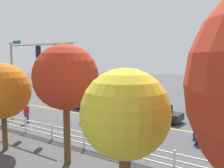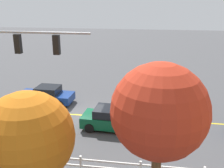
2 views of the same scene
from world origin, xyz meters
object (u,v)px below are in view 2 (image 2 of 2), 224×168
Objects in this scene: car_0 at (47,95)px; tree_5 at (28,137)px; car_2 at (113,119)px; car_1 at (161,102)px; tree_1 at (159,112)px; pedestrian at (2,135)px.

tree_5 is at bearing 111.67° from car_0.
tree_5 reaches higher than car_2.
tree_5 is at bearing -99.55° from car_2.
car_0 is 9.44m from car_1.
tree_5 reaches higher than car_1.
car_0 is at bearing 1.76° from car_1.
car_0 is at bearing 152.01° from car_2.
car_0 is 1.00× the size of car_1.
tree_1 is (-2.71, 7.38, 3.92)m from car_2.
tree_5 is at bearing -170.05° from pedestrian.
car_1 is 4.86m from car_2.
tree_5 is (-4.05, 4.62, 2.73)m from pedestrian.
pedestrian is at bearing -24.40° from tree_1.
car_1 is at bearing -113.67° from tree_5.
pedestrian is (-0.27, 7.25, 0.25)m from car_0.
pedestrian reaches higher than car_2.
pedestrian is at bearing 40.44° from car_1.
pedestrian is 6.72m from tree_5.
tree_1 is at bearing 89.89° from car_1.
tree_1 reaches higher than pedestrian.
tree_1 is (-8.89, 11.15, 3.96)m from car_0.
car_0 is 1.06× the size of car_2.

